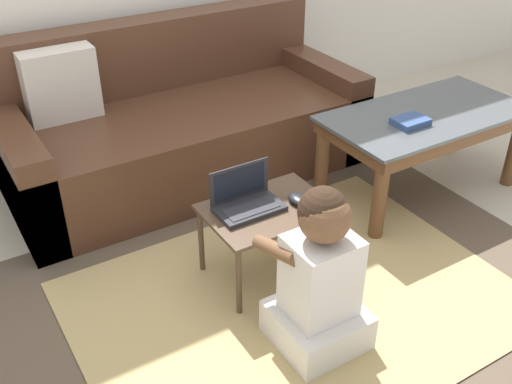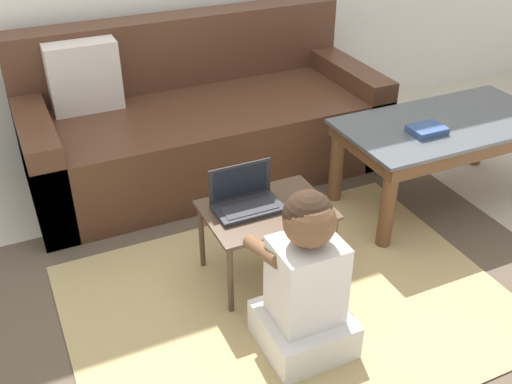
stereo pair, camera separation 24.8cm
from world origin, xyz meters
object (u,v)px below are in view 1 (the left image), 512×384
coffee_table (425,125)px  laptop (247,202)px  couch (179,125)px  laptop_desk (267,216)px  person_seated (319,278)px  computer_mouse (299,199)px  book_on_table (410,121)px

coffee_table → laptop: size_ratio=3.86×
couch → laptop_desk: couch is taller
couch → coffee_table: bearing=-41.1°
person_seated → couch: bearing=84.6°
couch → person_seated: bearing=-95.4°
couch → laptop_desk: (-0.08, -1.04, 0.02)m
coffee_table → laptop: bearing=-173.2°
couch → person_seated: couch is taller
couch → person_seated: 1.49m
computer_mouse → person_seated: bearing=-115.2°
laptop_desk → coffee_table: bearing=9.4°
couch → laptop: 1.02m
couch → laptop: (-0.16, -1.00, 0.10)m
computer_mouse → person_seated: person_seated is taller
couch → person_seated: (-0.14, -1.48, 0.03)m
couch → person_seated: size_ratio=2.81×
laptop_desk → person_seated: bearing=-97.5°
computer_mouse → book_on_table: book_on_table is taller
coffee_table → laptop_desk: size_ratio=2.05×
person_seated → book_on_table: 1.12m
person_seated → coffee_table: bearing=28.6°
book_on_table → couch: bearing=131.4°
coffee_table → laptop: 1.16m
couch → book_on_table: bearing=-48.6°
book_on_table → laptop_desk: bearing=-172.6°
laptop → couch: bearing=81.0°
book_on_table → computer_mouse: bearing=-168.8°
laptop_desk → laptop: (-0.08, 0.04, 0.07)m
laptop_desk → book_on_table: size_ratio=3.12×
coffee_table → laptop_desk: coffee_table is taller
coffee_table → computer_mouse: coffee_table is taller
coffee_table → person_seated: size_ratio=1.57×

